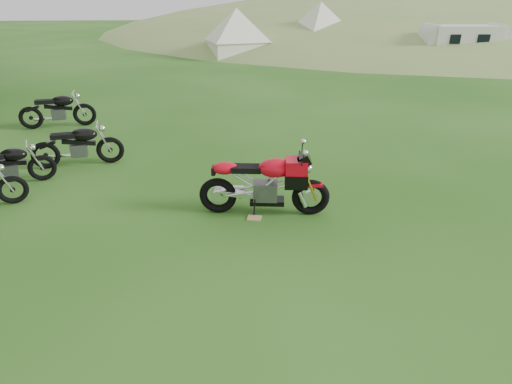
{
  "coord_description": "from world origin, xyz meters",
  "views": [
    {
      "loc": [
        -0.44,
        -5.92,
        3.6
      ],
      "look_at": [
        0.04,
        0.4,
        0.63
      ],
      "focal_mm": 30.0,
      "sensor_mm": 36.0,
      "label": 1
    }
  ],
  "objects_px": {
    "plywood_board": "(254,218)",
    "tent_left": "(237,33)",
    "vintage_moto_d": "(57,109)",
    "caravan": "(461,45)",
    "sport_motorcycle": "(264,179)",
    "tent_mid": "(320,29)",
    "vintage_moto_a": "(77,144)",
    "vintage_moto_c": "(7,165)"
  },
  "relations": [
    {
      "from": "plywood_board",
      "to": "tent_left",
      "type": "height_order",
      "value": "tent_left"
    },
    {
      "from": "vintage_moto_c",
      "to": "tent_mid",
      "type": "height_order",
      "value": "tent_mid"
    },
    {
      "from": "vintage_moto_d",
      "to": "vintage_moto_a",
      "type": "bearing_deg",
      "value": -75.63
    },
    {
      "from": "plywood_board",
      "to": "tent_mid",
      "type": "relative_size",
      "value": 0.07
    },
    {
      "from": "sport_motorcycle",
      "to": "vintage_moto_d",
      "type": "xyz_separation_m",
      "value": [
        -5.47,
        5.8,
        -0.12
      ]
    },
    {
      "from": "vintage_moto_c",
      "to": "vintage_moto_d",
      "type": "relative_size",
      "value": 0.85
    },
    {
      "from": "sport_motorcycle",
      "to": "vintage_moto_a",
      "type": "bearing_deg",
      "value": 153.46
    },
    {
      "from": "plywood_board",
      "to": "vintage_moto_c",
      "type": "bearing_deg",
      "value": 159.96
    },
    {
      "from": "vintage_moto_d",
      "to": "caravan",
      "type": "bearing_deg",
      "value": 20.46
    },
    {
      "from": "vintage_moto_d",
      "to": "tent_left",
      "type": "height_order",
      "value": "tent_left"
    },
    {
      "from": "vintage_moto_d",
      "to": "caravan",
      "type": "relative_size",
      "value": 0.47
    },
    {
      "from": "vintage_moto_d",
      "to": "sport_motorcycle",
      "type": "bearing_deg",
      "value": -57.58
    },
    {
      "from": "plywood_board",
      "to": "vintage_moto_a",
      "type": "height_order",
      "value": "vintage_moto_a"
    },
    {
      "from": "tent_mid",
      "to": "vintage_moto_d",
      "type": "bearing_deg",
      "value": -147.22
    },
    {
      "from": "tent_left",
      "to": "tent_mid",
      "type": "height_order",
      "value": "tent_mid"
    },
    {
      "from": "vintage_moto_c",
      "to": "tent_mid",
      "type": "xyz_separation_m",
      "value": [
        10.63,
        20.33,
        0.99
      ]
    },
    {
      "from": "tent_mid",
      "to": "sport_motorcycle",
      "type": "bearing_deg",
      "value": -127.06
    },
    {
      "from": "tent_mid",
      "to": "vintage_moto_a",
      "type": "bearing_deg",
      "value": -139.09
    },
    {
      "from": "vintage_moto_a",
      "to": "tent_mid",
      "type": "relative_size",
      "value": 0.58
    },
    {
      "from": "tent_mid",
      "to": "caravan",
      "type": "distance_m",
      "value": 8.53
    },
    {
      "from": "plywood_board",
      "to": "vintage_moto_a",
      "type": "relative_size",
      "value": 0.13
    },
    {
      "from": "vintage_moto_d",
      "to": "plywood_board",
      "type": "bearing_deg",
      "value": -59.53
    },
    {
      "from": "vintage_moto_c",
      "to": "tent_left",
      "type": "height_order",
      "value": "tent_left"
    },
    {
      "from": "vintage_moto_a",
      "to": "caravan",
      "type": "bearing_deg",
      "value": 30.22
    },
    {
      "from": "vintage_moto_d",
      "to": "tent_mid",
      "type": "bearing_deg",
      "value": 44.62
    },
    {
      "from": "vintage_moto_a",
      "to": "tent_left",
      "type": "height_order",
      "value": "tent_left"
    },
    {
      "from": "vintage_moto_d",
      "to": "tent_mid",
      "type": "relative_size",
      "value": 0.61
    },
    {
      "from": "tent_left",
      "to": "caravan",
      "type": "relative_size",
      "value": 0.72
    },
    {
      "from": "vintage_moto_a",
      "to": "caravan",
      "type": "height_order",
      "value": "caravan"
    },
    {
      "from": "sport_motorcycle",
      "to": "vintage_moto_c",
      "type": "xyz_separation_m",
      "value": [
        -5.04,
        1.57,
        -0.2
      ]
    },
    {
      "from": "plywood_board",
      "to": "caravan",
      "type": "relative_size",
      "value": 0.06
    },
    {
      "from": "vintage_moto_c",
      "to": "tent_left",
      "type": "bearing_deg",
      "value": 51.46
    },
    {
      "from": "caravan",
      "to": "plywood_board",
      "type": "bearing_deg",
      "value": -123.62
    },
    {
      "from": "vintage_moto_c",
      "to": "caravan",
      "type": "bearing_deg",
      "value": 18.14
    },
    {
      "from": "plywood_board",
      "to": "vintage_moto_c",
      "type": "xyz_separation_m",
      "value": [
        -4.85,
        1.77,
        0.44
      ]
    },
    {
      "from": "tent_left",
      "to": "plywood_board",
      "type": "bearing_deg",
      "value": -104.54
    },
    {
      "from": "sport_motorcycle",
      "to": "tent_left",
      "type": "height_order",
      "value": "tent_left"
    },
    {
      "from": "tent_mid",
      "to": "tent_left",
      "type": "bearing_deg",
      "value": 173.03
    },
    {
      "from": "tent_left",
      "to": "caravan",
      "type": "bearing_deg",
      "value": -30.89
    },
    {
      "from": "vintage_moto_a",
      "to": "vintage_moto_c",
      "type": "height_order",
      "value": "vintage_moto_a"
    },
    {
      "from": "plywood_board",
      "to": "caravan",
      "type": "bearing_deg",
      "value": 53.47
    },
    {
      "from": "sport_motorcycle",
      "to": "vintage_moto_a",
      "type": "height_order",
      "value": "sport_motorcycle"
    }
  ]
}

